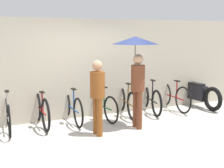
# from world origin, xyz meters

# --- Properties ---
(ground_plane) EXTENTS (30.00, 30.00, 0.00)m
(ground_plane) POSITION_xyz_m (0.00, 0.00, 0.00)
(ground_plane) COLOR #B7B2A8
(back_wall) EXTENTS (14.31, 0.12, 2.59)m
(back_wall) POSITION_xyz_m (0.00, 1.90, 1.30)
(back_wall) COLOR #B2A893
(back_wall) RESTS_ON ground
(parked_bicycle_1) EXTENTS (0.44, 1.78, 1.07)m
(parked_bicycle_1) POSITION_xyz_m (-1.93, 1.47, 0.38)
(parked_bicycle_1) COLOR black
(parked_bicycle_1) RESTS_ON ground
(parked_bicycle_2) EXTENTS (0.44, 1.75, 1.03)m
(parked_bicycle_2) POSITION_xyz_m (-1.16, 1.51, 0.40)
(parked_bicycle_2) COLOR black
(parked_bicycle_2) RESTS_ON ground
(parked_bicycle_3) EXTENTS (0.44, 1.82, 0.97)m
(parked_bicycle_3) POSITION_xyz_m (-0.39, 1.53, 0.38)
(parked_bicycle_3) COLOR black
(parked_bicycle_3) RESTS_ON ground
(parked_bicycle_4) EXTENTS (0.44, 1.79, 1.09)m
(parked_bicycle_4) POSITION_xyz_m (0.39, 1.50, 0.37)
(parked_bicycle_4) COLOR black
(parked_bicycle_4) RESTS_ON ground
(parked_bicycle_5) EXTENTS (0.45, 1.68, 1.03)m
(parked_bicycle_5) POSITION_xyz_m (1.16, 1.54, 0.38)
(parked_bicycle_5) COLOR black
(parked_bicycle_5) RESTS_ON ground
(parked_bicycle_6) EXTENTS (0.55, 1.73, 1.06)m
(parked_bicycle_6) POSITION_xyz_m (1.93, 1.55, 0.38)
(parked_bicycle_6) COLOR black
(parked_bicycle_6) RESTS_ON ground
(parked_bicycle_7) EXTENTS (0.44, 1.78, 1.07)m
(parked_bicycle_7) POSITION_xyz_m (2.71, 1.53, 0.40)
(parked_bicycle_7) COLOR black
(parked_bicycle_7) RESTS_ON ground
(pedestrian_leading) EXTENTS (0.32, 0.32, 1.65)m
(pedestrian_leading) POSITION_xyz_m (-0.19, 0.29, 0.96)
(pedestrian_leading) COLOR brown
(pedestrian_leading) RESTS_ON ground
(pedestrian_center) EXTENTS (1.07, 1.07, 2.14)m
(pedestrian_center) POSITION_xyz_m (0.85, 0.47, 1.71)
(pedestrian_center) COLOR brown
(pedestrian_center) RESTS_ON ground
(motorcycle) EXTENTS (0.58, 2.12, 0.92)m
(motorcycle) POSITION_xyz_m (3.61, 1.58, 0.40)
(motorcycle) COLOR black
(motorcycle) RESTS_ON ground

